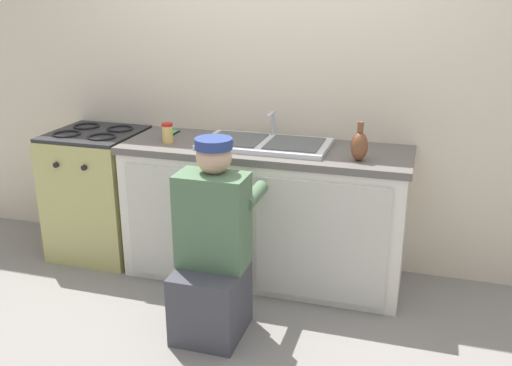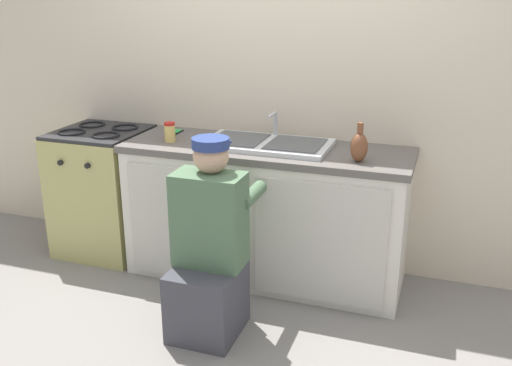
% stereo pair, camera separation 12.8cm
% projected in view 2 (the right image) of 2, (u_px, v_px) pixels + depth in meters
% --- Properties ---
extents(ground_plane, '(12.00, 12.00, 0.00)m').
position_uv_depth(ground_plane, '(251.00, 294.00, 3.61)').
color(ground_plane, gray).
extents(back_wall, '(6.00, 0.10, 2.50)m').
position_uv_depth(back_wall, '(283.00, 82.00, 3.79)').
color(back_wall, beige).
rests_on(back_wall, ground_plane).
extents(counter_cabinet, '(1.79, 0.62, 0.85)m').
position_uv_depth(counter_cabinet, '(265.00, 216.00, 3.74)').
color(counter_cabinet, silver).
rests_on(counter_cabinet, ground_plane).
extents(countertop, '(1.83, 0.62, 0.04)m').
position_uv_depth(countertop, '(266.00, 150.00, 3.60)').
color(countertop, '#5B5651').
rests_on(countertop, counter_cabinet).
extents(sink_double_basin, '(0.80, 0.44, 0.19)m').
position_uv_depth(sink_double_basin, '(266.00, 143.00, 3.59)').
color(sink_double_basin, silver).
rests_on(sink_double_basin, countertop).
extents(stove_range, '(0.60, 0.62, 0.91)m').
position_uv_depth(stove_range, '(104.00, 191.00, 4.12)').
color(stove_range, tan).
rests_on(stove_range, ground_plane).
extents(plumber_person, '(0.42, 0.61, 1.10)m').
position_uv_depth(plumber_person, '(209.00, 255.00, 3.12)').
color(plumber_person, '#3F3F47').
rests_on(plumber_person, ground_plane).
extents(vase_decorative, '(0.10, 0.10, 0.23)m').
position_uv_depth(vase_decorative, '(359.00, 147.00, 3.25)').
color(vase_decorative, brown).
rests_on(vase_decorative, countertop).
extents(cell_phone, '(0.07, 0.14, 0.01)m').
position_uv_depth(cell_phone, '(175.00, 132.00, 3.92)').
color(cell_phone, black).
rests_on(cell_phone, countertop).
extents(spice_bottle_red, '(0.04, 0.04, 0.10)m').
position_uv_depth(spice_bottle_red, '(169.00, 131.00, 3.77)').
color(spice_bottle_red, red).
rests_on(spice_bottle_red, countertop).
extents(condiment_jar, '(0.07, 0.07, 0.13)m').
position_uv_depth(condiment_jar, '(170.00, 132.00, 3.68)').
color(condiment_jar, '#DBB760').
rests_on(condiment_jar, countertop).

